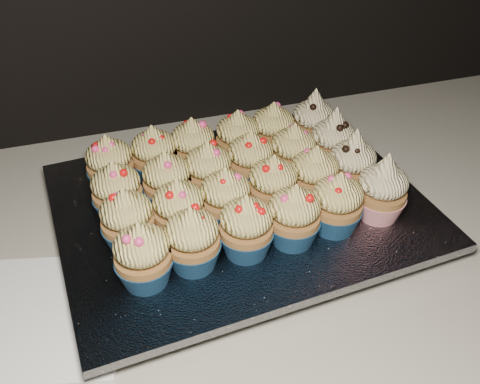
{
  "coord_description": "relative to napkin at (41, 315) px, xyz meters",
  "views": [
    {
      "loc": [
        -0.15,
        1.19,
        1.37
      ],
      "look_at": [
        0.01,
        1.72,
        0.95
      ],
      "focal_mm": 40.0,
      "sensor_mm": 36.0,
      "label": 1
    }
  ],
  "objects": [
    {
      "name": "cupcake_5",
      "position": [
        0.42,
        0.01,
        0.07
      ],
      "size": [
        0.06,
        0.06,
        0.1
      ],
      "color": "red",
      "rests_on": "foil_lining"
    },
    {
      "name": "cupcake_10",
      "position": [
        0.35,
        0.06,
        0.07
      ],
      "size": [
        0.06,
        0.06,
        0.08
      ],
      "color": "navy",
      "rests_on": "foil_lining"
    },
    {
      "name": "cupcake_20",
      "position": [
        0.22,
        0.18,
        0.07
      ],
      "size": [
        0.06,
        0.06,
        0.08
      ],
      "color": "navy",
      "rests_on": "foil_lining"
    },
    {
      "name": "foil_lining",
      "position": [
        0.26,
        0.09,
        0.03
      ],
      "size": [
        0.49,
        0.4,
        0.01
      ],
      "primitive_type": "cube",
      "rotation": [
        0.0,
        0.0,
        0.08
      ],
      "color": "silver",
      "rests_on": "baking_tray"
    },
    {
      "name": "baking_tray",
      "position": [
        0.26,
        0.09,
        0.01
      ],
      "size": [
        0.45,
        0.36,
        0.02
      ],
      "primitive_type": "cube",
      "rotation": [
        0.0,
        0.0,
        0.08
      ],
      "color": "black",
      "rests_on": "worktop"
    },
    {
      "name": "cupcake_7",
      "position": [
        0.17,
        0.05,
        0.07
      ],
      "size": [
        0.06,
        0.06,
        0.08
      ],
      "color": "navy",
      "rests_on": "foil_lining"
    },
    {
      "name": "cupcake_22",
      "position": [
        0.34,
        0.19,
        0.07
      ],
      "size": [
        0.06,
        0.06,
        0.08
      ],
      "color": "navy",
      "rests_on": "foil_lining"
    },
    {
      "name": "cupcake_12",
      "position": [
        0.11,
        0.11,
        0.07
      ],
      "size": [
        0.06,
        0.06,
        0.08
      ],
      "color": "navy",
      "rests_on": "foil_lining"
    },
    {
      "name": "cupcake_18",
      "position": [
        0.1,
        0.17,
        0.07
      ],
      "size": [
        0.06,
        0.06,
        0.08
      ],
      "color": "navy",
      "rests_on": "foil_lining"
    },
    {
      "name": "cupcake_19",
      "position": [
        0.16,
        0.17,
        0.07
      ],
      "size": [
        0.06,
        0.06,
        0.08
      ],
      "color": "navy",
      "rests_on": "foil_lining"
    },
    {
      "name": "cupcake_11",
      "position": [
        0.41,
        0.07,
        0.07
      ],
      "size": [
        0.06,
        0.06,
        0.1
      ],
      "color": "red",
      "rests_on": "foil_lining"
    },
    {
      "name": "cupcake_9",
      "position": [
        0.29,
        0.06,
        0.07
      ],
      "size": [
        0.06,
        0.06,
        0.08
      ],
      "color": "navy",
      "rests_on": "foil_lining"
    },
    {
      "name": "cupcake_4",
      "position": [
        0.35,
        0.0,
        0.07
      ],
      "size": [
        0.06,
        0.06,
        0.08
      ],
      "color": "navy",
      "rests_on": "foil_lining"
    },
    {
      "name": "cupcake_8",
      "position": [
        0.23,
        0.05,
        0.07
      ],
      "size": [
        0.06,
        0.06,
        0.08
      ],
      "color": "navy",
      "rests_on": "foil_lining"
    },
    {
      "name": "cupcake_2",
      "position": [
        0.24,
        -0.0,
        0.07
      ],
      "size": [
        0.06,
        0.06,
        0.08
      ],
      "color": "navy",
      "rests_on": "foil_lining"
    },
    {
      "name": "cupcake_23",
      "position": [
        0.4,
        0.19,
        0.07
      ],
      "size": [
        0.06,
        0.06,
        0.1
      ],
      "color": "red",
      "rests_on": "foil_lining"
    },
    {
      "name": "napkin",
      "position": [
        0.0,
        0.0,
        0.0
      ],
      "size": [
        0.21,
        0.21,
        0.0
      ],
      "primitive_type": "cube",
      "rotation": [
        0.0,
        0.0,
        -0.23
      ],
      "color": "white",
      "rests_on": "worktop"
    },
    {
      "name": "cupcake_21",
      "position": [
        0.28,
        0.18,
        0.07
      ],
      "size": [
        0.06,
        0.06,
        0.08
      ],
      "color": "navy",
      "rests_on": "foil_lining"
    },
    {
      "name": "cupcake_16",
      "position": [
        0.35,
        0.12,
        0.07
      ],
      "size": [
        0.06,
        0.06,
        0.08
      ],
      "color": "navy",
      "rests_on": "foil_lining"
    },
    {
      "name": "worktop",
      "position": [
        0.25,
        0.07,
        -0.02
      ],
      "size": [
        2.44,
        0.64,
        0.04
      ],
      "primitive_type": "cube",
      "color": "beige",
      "rests_on": "cabinet"
    },
    {
      "name": "cupcake_15",
      "position": [
        0.28,
        0.12,
        0.07
      ],
      "size": [
        0.06,
        0.06,
        0.08
      ],
      "color": "navy",
      "rests_on": "foil_lining"
    },
    {
      "name": "cupcake_14",
      "position": [
        0.22,
        0.11,
        0.07
      ],
      "size": [
        0.06,
        0.06,
        0.08
      ],
      "color": "navy",
      "rests_on": "foil_lining"
    },
    {
      "name": "cupcake_0",
      "position": [
        0.12,
        -0.01,
        0.07
      ],
      "size": [
        0.06,
        0.06,
        0.08
      ],
      "color": "navy",
      "rests_on": "foil_lining"
    },
    {
      "name": "cupcake_1",
      "position": [
        0.17,
        -0.01,
        0.07
      ],
      "size": [
        0.06,
        0.06,
        0.08
      ],
      "color": "navy",
      "rests_on": "foil_lining"
    },
    {
      "name": "cupcake_13",
      "position": [
        0.17,
        0.11,
        0.07
      ],
      "size": [
        0.06,
        0.06,
        0.08
      ],
      "color": "navy",
      "rests_on": "foil_lining"
    },
    {
      "name": "cupcake_3",
      "position": [
        0.3,
        -0.0,
        0.07
      ],
      "size": [
        0.06,
        0.06,
        0.08
      ],
      "color": "navy",
      "rests_on": "foil_lining"
    },
    {
      "name": "cupcake_6",
      "position": [
        0.11,
        0.05,
        0.07
      ],
      "size": [
        0.06,
        0.06,
        0.08
      ],
      "color": "navy",
      "rests_on": "foil_lining"
    },
    {
      "name": "cupcake_17",
      "position": [
        0.41,
        0.13,
        0.07
      ],
      "size": [
        0.06,
        0.06,
        0.1
      ],
      "color": "red",
      "rests_on": "foil_lining"
    }
  ]
}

